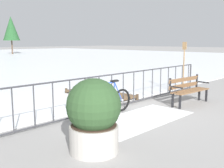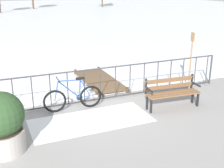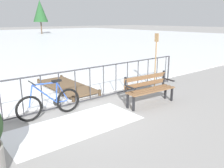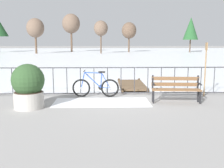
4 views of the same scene
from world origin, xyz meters
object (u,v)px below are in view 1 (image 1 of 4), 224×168
Objects in this scene: bicycle_near_railing at (109,102)px; oar_upright at (184,65)px; park_bench at (188,88)px; planter_with_shrub at (94,115)px.

oar_upright is (4.02, -0.02, 0.77)m from bicycle_near_railing.
park_bench is 1.71m from oar_upright.
oar_upright is at bearing 14.60° from planter_with_shrub.
oar_upright is (1.31, 0.91, 0.63)m from park_bench.
planter_with_shrub is 6.24m from oar_upright.
oar_upright is (6.02, 1.57, 0.45)m from planter_with_shrub.
park_bench is 4.76m from planter_with_shrub.
bicycle_near_railing is 1.25× the size of planter_with_shrub.
oar_upright is at bearing 34.66° from park_bench.
oar_upright is at bearing -0.24° from bicycle_near_railing.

